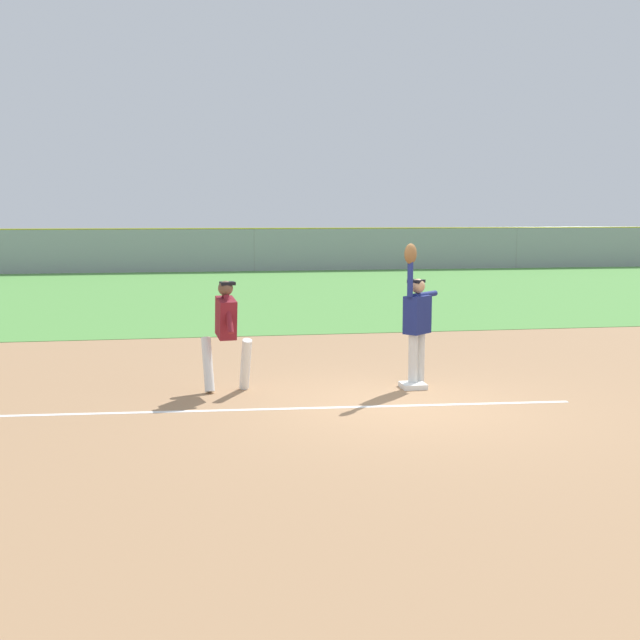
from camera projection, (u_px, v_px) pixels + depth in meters
ground_plane at (400, 404)px, 11.43m from camera, size 79.71×79.71×0.00m
outfield_grass at (277, 292)px, 27.60m from camera, size 52.26×19.80×0.01m
chalk_foul_line at (152, 412)px, 10.93m from camera, size 11.99×0.80×0.01m
first_base at (413, 385)px, 12.45m from camera, size 0.39×0.39×0.08m
fielder at (417, 317)px, 12.44m from camera, size 0.75×0.67×2.28m
runner at (226, 328)px, 12.09m from camera, size 0.79×0.84×1.72m
baseball at (416, 285)px, 12.36m from camera, size 0.07×0.07×0.07m
outfield_fence at (254, 250)px, 37.14m from camera, size 52.34×0.08×2.04m
parked_car_white at (104, 255)px, 39.33m from camera, size 4.60×2.52×1.25m
parked_car_green at (232, 254)px, 40.04m from camera, size 4.53×2.38×1.25m
parked_car_silver at (347, 252)px, 41.59m from camera, size 4.48×2.28×1.25m
parked_car_blue at (449, 251)px, 42.63m from camera, size 4.40×2.12×1.25m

